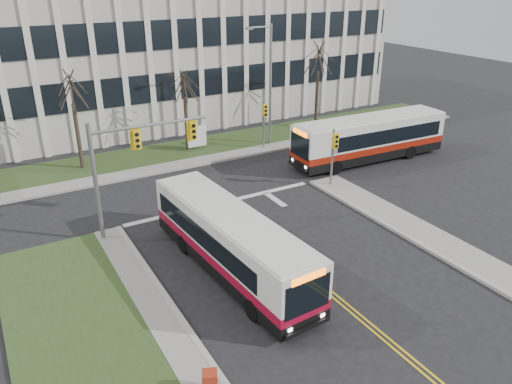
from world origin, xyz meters
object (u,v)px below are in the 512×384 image
object	(u,v)px
streetlight	(268,79)
directory_sign	(197,137)
bus_cross	(369,139)
newspaper_box_red	(210,384)
bus_main	(231,244)

from	to	relation	value
streetlight	directory_sign	bearing A→B (deg)	166.77
bus_cross	newspaper_box_red	size ratio (longest dim) A/B	12.46
directory_sign	bus_main	world-z (taller)	bus_main
bus_cross	newspaper_box_red	distance (m)	24.19
directory_sign	bus_cross	xyz separation A→B (m)	(10.03, -8.00, 0.41)
directory_sign	bus_main	bearing A→B (deg)	-108.46
streetlight	newspaper_box_red	world-z (taller)	streetlight
bus_cross	bus_main	bearing A→B (deg)	-59.63
directory_sign	bus_cross	bearing A→B (deg)	-38.58
bus_main	streetlight	bearing A→B (deg)	50.10
streetlight	bus_cross	size ratio (longest dim) A/B	0.78
bus_main	newspaper_box_red	xyz separation A→B (m)	(-3.98, -6.21, -0.98)
streetlight	directory_sign	world-z (taller)	streetlight
bus_main	newspaper_box_red	size ratio (longest dim) A/B	11.51
directory_sign	newspaper_box_red	size ratio (longest dim) A/B	2.11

